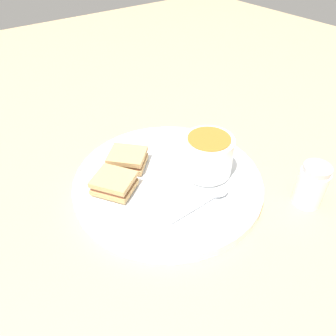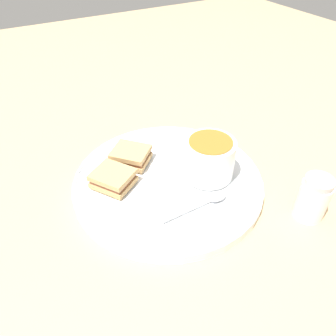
{
  "view_description": "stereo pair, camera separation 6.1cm",
  "coord_description": "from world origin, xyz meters",
  "views": [
    {
      "loc": [
        0.37,
        -0.28,
        0.43
      ],
      "look_at": [
        0.0,
        0.0,
        0.04
      ],
      "focal_mm": 35.0,
      "sensor_mm": 36.0,
      "label": 1
    },
    {
      "loc": [
        0.41,
        -0.23,
        0.43
      ],
      "look_at": [
        0.0,
        0.0,
        0.04
      ],
      "focal_mm": 35.0,
      "sensor_mm": 36.0,
      "label": 2
    }
  ],
  "objects": [
    {
      "name": "ground_plane",
      "position": [
        0.0,
        0.0,
        0.0
      ],
      "size": [
        2.4,
        2.4,
        0.0
      ],
      "primitive_type": "plane",
      "color": "tan"
    },
    {
      "name": "sandwich_half_near",
      "position": [
        -0.08,
        -0.04,
        0.04
      ],
      "size": [
        0.09,
        0.09,
        0.03
      ],
      "rotation": [
        0.0,
        0.0,
        3.89
      ],
      "color": "tan",
      "rests_on": "plate"
    },
    {
      "name": "soup_bowl",
      "position": [
        0.03,
        0.07,
        0.06
      ],
      "size": [
        0.09,
        0.09,
        0.08
      ],
      "color": "white",
      "rests_on": "plate"
    },
    {
      "name": "spoon",
      "position": [
        0.09,
        0.04,
        0.03
      ],
      "size": [
        0.02,
        0.13,
        0.01
      ],
      "rotation": [
        0.0,
        0.0,
        7.87
      ],
      "color": "silver",
      "rests_on": "plate"
    },
    {
      "name": "plate",
      "position": [
        0.0,
        0.0,
        0.01
      ],
      "size": [
        0.36,
        0.36,
        0.02
      ],
      "color": "white",
      "rests_on": "ground_plane"
    },
    {
      "name": "salt_shaker",
      "position": [
        0.19,
        0.18,
        0.04
      ],
      "size": [
        0.05,
        0.05,
        0.08
      ],
      "color": "silver",
      "rests_on": "ground_plane"
    },
    {
      "name": "sandwich_half_far",
      "position": [
        -0.03,
        -0.1,
        0.04
      ],
      "size": [
        0.09,
        0.09,
        0.03
      ],
      "rotation": [
        0.0,
        0.0,
        3.72
      ],
      "color": "tan",
      "rests_on": "plate"
    }
  ]
}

